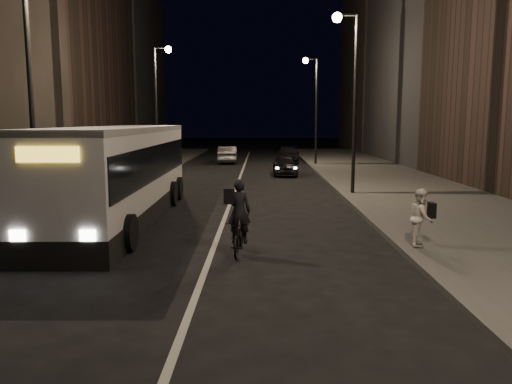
{
  "coord_description": "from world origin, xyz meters",
  "views": [
    {
      "loc": [
        1.31,
        -11.13,
        3.49
      ],
      "look_at": [
        1.17,
        2.76,
        1.5
      ],
      "focal_mm": 35.0,
      "sensor_mm": 36.0,
      "label": 1
    }
  ],
  "objects_px": {
    "streetlight_right_mid": "(350,79)",
    "pedestrian_woman": "(421,217)",
    "cyclist_on_bicycle": "(239,229)",
    "streetlight_left_near": "(37,57)",
    "streetlight_right_far": "(313,96)",
    "streetlight_left_far": "(160,92)",
    "car_far": "(288,155)",
    "car_mid": "(228,155)",
    "city_bus": "(121,170)",
    "car_near": "(285,165)"
  },
  "relations": [
    {
      "from": "streetlight_left_near",
      "to": "city_bus",
      "type": "height_order",
      "value": "streetlight_left_near"
    },
    {
      "from": "streetlight_left_far",
      "to": "pedestrian_woman",
      "type": "distance_m",
      "value": 23.22
    },
    {
      "from": "car_near",
      "to": "car_far",
      "type": "xyz_separation_m",
      "value": [
        0.75,
        9.73,
        0.02
      ]
    },
    {
      "from": "cyclist_on_bicycle",
      "to": "streetlight_right_far",
      "type": "bearing_deg",
      "value": 84.03
    },
    {
      "from": "city_bus",
      "to": "car_far",
      "type": "relative_size",
      "value": 2.73
    },
    {
      "from": "car_mid",
      "to": "car_far",
      "type": "distance_m",
      "value": 5.09
    },
    {
      "from": "cyclist_on_bicycle",
      "to": "car_mid",
      "type": "bearing_deg",
      "value": 98.33
    },
    {
      "from": "streetlight_right_far",
      "to": "city_bus",
      "type": "distance_m",
      "value": 23.86
    },
    {
      "from": "car_near",
      "to": "car_mid",
      "type": "height_order",
      "value": "car_mid"
    },
    {
      "from": "streetlight_right_mid",
      "to": "car_near",
      "type": "xyz_separation_m",
      "value": [
        -2.48,
        9.0,
        -4.73
      ]
    },
    {
      "from": "streetlight_right_mid",
      "to": "cyclist_on_bicycle",
      "type": "xyz_separation_m",
      "value": [
        -4.59,
        -10.33,
        -4.69
      ]
    },
    {
      "from": "streetlight_right_far",
      "to": "streetlight_left_far",
      "type": "bearing_deg",
      "value": -150.64
    },
    {
      "from": "streetlight_right_mid",
      "to": "pedestrian_woman",
      "type": "height_order",
      "value": "streetlight_right_mid"
    },
    {
      "from": "city_bus",
      "to": "car_near",
      "type": "xyz_separation_m",
      "value": [
        6.45,
        14.83,
        -1.15
      ]
    },
    {
      "from": "car_near",
      "to": "city_bus",
      "type": "bearing_deg",
      "value": -113.82
    },
    {
      "from": "cyclist_on_bicycle",
      "to": "pedestrian_woman",
      "type": "relative_size",
      "value": 1.31
    },
    {
      "from": "pedestrian_woman",
      "to": "cyclist_on_bicycle",
      "type": "bearing_deg",
      "value": 111.81
    },
    {
      "from": "cyclist_on_bicycle",
      "to": "streetlight_left_near",
      "type": "bearing_deg",
      "value": 162.94
    },
    {
      "from": "streetlight_right_mid",
      "to": "streetlight_left_near",
      "type": "distance_m",
      "value": 13.33
    },
    {
      "from": "cyclist_on_bicycle",
      "to": "car_near",
      "type": "xyz_separation_m",
      "value": [
        2.11,
        19.33,
        -0.04
      ]
    },
    {
      "from": "streetlight_right_mid",
      "to": "streetlight_left_near",
      "type": "bearing_deg",
      "value": -143.12
    },
    {
      "from": "streetlight_left_far",
      "to": "pedestrian_woman",
      "type": "height_order",
      "value": "streetlight_left_far"
    },
    {
      "from": "streetlight_left_far",
      "to": "car_mid",
      "type": "bearing_deg",
      "value": 64.96
    },
    {
      "from": "pedestrian_woman",
      "to": "streetlight_right_far",
      "type": "bearing_deg",
      "value": 18.52
    },
    {
      "from": "streetlight_left_near",
      "to": "city_bus",
      "type": "relative_size",
      "value": 0.66
    },
    {
      "from": "car_mid",
      "to": "pedestrian_woman",
      "type": "bearing_deg",
      "value": 101.95
    },
    {
      "from": "streetlight_left_near",
      "to": "car_mid",
      "type": "distance_m",
      "value": 26.97
    },
    {
      "from": "streetlight_right_mid",
      "to": "car_far",
      "type": "distance_m",
      "value": 19.38
    },
    {
      "from": "streetlight_left_near",
      "to": "pedestrian_woman",
      "type": "height_order",
      "value": "streetlight_left_near"
    },
    {
      "from": "car_near",
      "to": "streetlight_left_near",
      "type": "bearing_deg",
      "value": -116.02
    },
    {
      "from": "pedestrian_woman",
      "to": "streetlight_left_far",
      "type": "bearing_deg",
      "value": 46.59
    },
    {
      "from": "streetlight_right_far",
      "to": "streetlight_left_far",
      "type": "xyz_separation_m",
      "value": [
        -10.66,
        -6.0,
        0.0
      ]
    },
    {
      "from": "streetlight_right_far",
      "to": "streetlight_left_near",
      "type": "xyz_separation_m",
      "value": [
        -10.66,
        -24.0,
        0.0
      ]
    },
    {
      "from": "car_mid",
      "to": "city_bus",
      "type": "bearing_deg",
      "value": 82.86
    },
    {
      "from": "streetlight_right_mid",
      "to": "car_far",
      "type": "relative_size",
      "value": 1.81
    },
    {
      "from": "car_far",
      "to": "car_mid",
      "type": "bearing_deg",
      "value": -171.37
    },
    {
      "from": "streetlight_left_near",
      "to": "streetlight_left_far",
      "type": "xyz_separation_m",
      "value": [
        0.0,
        18.0,
        0.0
      ]
    },
    {
      "from": "cyclist_on_bicycle",
      "to": "car_mid",
      "type": "relative_size",
      "value": 0.47
    },
    {
      "from": "cyclist_on_bicycle",
      "to": "streetlight_right_mid",
      "type": "bearing_deg",
      "value": 69.96
    },
    {
      "from": "city_bus",
      "to": "car_far",
      "type": "distance_m",
      "value": 25.61
    },
    {
      "from": "streetlight_right_far",
      "to": "car_near",
      "type": "distance_m",
      "value": 8.81
    },
    {
      "from": "streetlight_left_near",
      "to": "car_far",
      "type": "distance_m",
      "value": 28.57
    },
    {
      "from": "streetlight_left_far",
      "to": "car_near",
      "type": "distance_m",
      "value": 9.5
    },
    {
      "from": "pedestrian_woman",
      "to": "car_near",
      "type": "relative_size",
      "value": 0.41
    },
    {
      "from": "streetlight_right_far",
      "to": "city_bus",
      "type": "xyz_separation_m",
      "value": [
        -8.93,
        -21.83,
        -3.57
      ]
    },
    {
      "from": "streetlight_right_far",
      "to": "car_far",
      "type": "relative_size",
      "value": 1.81
    },
    {
      "from": "city_bus",
      "to": "car_near",
      "type": "relative_size",
      "value": 3.28
    },
    {
      "from": "car_near",
      "to": "car_far",
      "type": "relative_size",
      "value": 0.83
    },
    {
      "from": "streetlight_left_near",
      "to": "car_mid",
      "type": "xyz_separation_m",
      "value": [
        3.87,
        26.28,
        -4.66
      ]
    },
    {
      "from": "streetlight_right_far",
      "to": "streetlight_left_near",
      "type": "bearing_deg",
      "value": -113.96
    }
  ]
}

